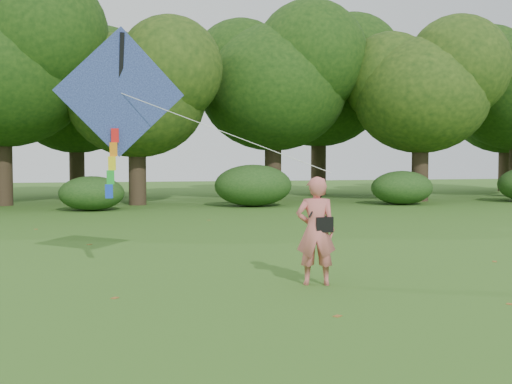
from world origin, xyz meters
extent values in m
plane|color=#265114|center=(0.00, 0.00, 0.00)|extent=(100.00, 100.00, 0.00)
imported|color=#D36863|center=(0.03, 0.26, 0.92)|extent=(0.76, 0.59, 1.84)
cube|color=black|center=(0.15, 0.23, 1.03)|extent=(0.30, 0.20, 0.26)
cylinder|color=black|center=(0.03, 0.22, 1.39)|extent=(0.33, 0.14, 0.47)
cube|color=#274FAC|center=(-3.15, 2.17, 3.37)|extent=(2.39, 0.37, 2.38)
cube|color=black|center=(-3.15, 2.20, 3.37)|extent=(0.18, 0.49, 2.17)
cylinder|color=white|center=(-1.44, 1.19, 2.64)|extent=(3.44, 1.97, 1.47)
cube|color=red|center=(-3.25, 2.19, 2.58)|extent=(0.14, 0.06, 0.26)
cube|color=orange|center=(-3.28, 2.19, 2.32)|extent=(0.14, 0.06, 0.26)
cube|color=yellow|center=(-3.31, 2.19, 2.06)|extent=(0.14, 0.06, 0.26)
cube|color=green|center=(-3.34, 2.19, 1.80)|extent=(0.14, 0.06, 0.26)
cube|color=blue|center=(-3.37, 2.19, 1.54)|extent=(0.14, 0.06, 0.26)
cylinder|color=#3A2D1E|center=(-8.00, 21.00, 1.92)|extent=(0.88, 0.88, 3.85)
ellipsoid|color=#1E3F11|center=(-8.00, 21.00, 6.05)|extent=(8.00, 8.00, 6.80)
cylinder|color=#3A2D1E|center=(-2.00, 20.00, 1.57)|extent=(0.80, 0.80, 3.15)
ellipsoid|color=#1E3F11|center=(-2.00, 20.00, 4.91)|extent=(6.40, 6.40, 5.44)
cylinder|color=#3A2D1E|center=(5.00, 22.00, 1.84)|extent=(0.86, 0.86, 3.67)
ellipsoid|color=#1E3F11|center=(5.00, 22.00, 5.76)|extent=(7.60, 7.60, 6.46)
cylinder|color=#3A2D1E|center=(12.00, 19.50, 1.72)|extent=(0.83, 0.83, 3.43)
ellipsoid|color=#1E3F11|center=(12.00, 19.50, 5.30)|extent=(6.80, 6.80, 5.78)
cylinder|color=#3A2D1E|center=(-5.00, 27.50, 1.75)|extent=(0.84, 0.84, 3.50)
ellipsoid|color=#1E3F11|center=(-5.00, 27.50, 5.43)|extent=(7.00, 7.00, 5.95)
cylinder|color=#3A2D1E|center=(9.00, 26.50, 2.01)|extent=(0.90, 0.90, 4.02)
ellipsoid|color=#1E3F11|center=(9.00, 26.50, 6.17)|extent=(7.80, 7.80, 6.63)
cylinder|color=#3A2D1E|center=(22.00, 27.00, 1.78)|extent=(0.85, 0.85, 3.57)
ellipsoid|color=#1E3F11|center=(22.00, 27.00, 5.55)|extent=(7.20, 7.20, 6.12)
ellipsoid|color=#264919|center=(-4.00, 17.10, 0.71)|extent=(2.66, 2.09, 1.42)
ellipsoid|color=#264919|center=(3.00, 17.90, 0.94)|extent=(3.50, 2.75, 1.88)
ellipsoid|color=#264919|center=(10.00, 17.40, 0.79)|extent=(2.94, 2.31, 1.58)
cube|color=brown|center=(-3.84, 6.36, 0.00)|extent=(0.14, 0.14, 0.01)
cube|color=brown|center=(-5.51, 10.32, 0.00)|extent=(0.12, 0.14, 0.01)
cube|color=brown|center=(4.43, 1.71, 0.00)|extent=(0.13, 0.14, 0.01)
cube|color=brown|center=(-3.32, -0.05, 0.00)|extent=(0.14, 0.14, 0.01)
cube|color=brown|center=(2.36, -1.81, 0.00)|extent=(0.14, 0.14, 0.01)
cube|color=brown|center=(-0.38, -1.90, 0.00)|extent=(0.14, 0.13, 0.01)
cube|color=brown|center=(0.06, 11.97, 0.00)|extent=(0.14, 0.12, 0.01)
camera|label=1|loc=(-3.43, -10.04, 2.15)|focal=45.00mm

